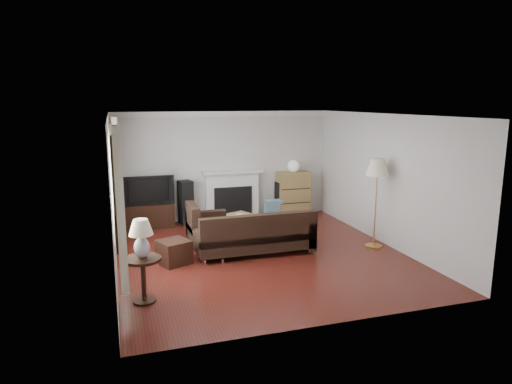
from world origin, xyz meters
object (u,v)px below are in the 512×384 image
object	(u,v)px
coffee_table	(231,225)
side_table	(144,280)
tv_stand	(149,215)
sectional_sofa	(254,233)
floor_lamp	(376,203)
bookshelf	(293,194)

from	to	relation	value
coffee_table	side_table	size ratio (longest dim) A/B	1.55
tv_stand	sectional_sofa	xyz separation A→B (m)	(1.69, -2.35, 0.11)
coffee_table	side_table	world-z (taller)	side_table
tv_stand	floor_lamp	distance (m)	4.83
bookshelf	side_table	distance (m)	5.45
coffee_table	floor_lamp	size ratio (longest dim) A/B	0.59
tv_stand	side_table	size ratio (longest dim) A/B	1.65
side_table	bookshelf	bearing A→B (deg)	45.98
bookshelf	coffee_table	xyz separation A→B (m)	(-1.84, -1.13, -0.34)
coffee_table	side_table	bearing A→B (deg)	-148.33
sectional_sofa	side_table	world-z (taller)	sectional_sofa
floor_lamp	tv_stand	bearing A→B (deg)	145.86
tv_stand	coffee_table	distance (m)	1.91
bookshelf	floor_lamp	xyz separation A→B (m)	(0.56, -2.74, 0.31)
tv_stand	bookshelf	size ratio (longest dim) A/B	0.99
sectional_sofa	bookshelf	bearing A→B (deg)	54.35
bookshelf	coffee_table	world-z (taller)	bookshelf
sectional_sofa	side_table	bearing A→B (deg)	-143.70
side_table	sectional_sofa	bearing A→B (deg)	36.30
tv_stand	side_table	world-z (taller)	side_table
coffee_table	floor_lamp	world-z (taller)	floor_lamp
side_table	floor_lamp	bearing A→B (deg)	15.18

